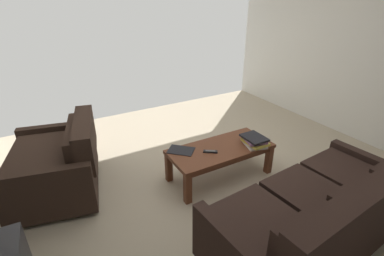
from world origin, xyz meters
TOP-DOWN VIEW (x-y plane):
  - ground_plane at (0.00, 0.00)m, footprint 5.04×5.08m
  - wall_left at (-2.52, 0.00)m, footprint 0.12×5.08m
  - sofa_main at (-0.21, 1.26)m, footprint 1.98×1.02m
  - loveseat_near at (1.59, -0.67)m, footprint 1.07×1.26m
  - coffee_table at (-0.09, -0.03)m, footprint 1.23×0.55m
  - book_stack at (-0.47, 0.12)m, footprint 0.29×0.33m
  - tv_remote at (0.08, 0.01)m, footprint 0.16×0.13m
  - loose_magazine at (0.35, -0.19)m, footprint 0.35×0.35m

SIDE VIEW (x-z plane):
  - ground_plane at x=0.00m, z-range -0.01..0.00m
  - coffee_table at x=-0.09m, z-range 0.14..0.54m
  - sofa_main at x=-0.21m, z-range -0.06..0.78m
  - loveseat_near at x=1.59m, z-range -0.06..0.77m
  - loose_magazine at x=0.35m, z-range 0.40..0.41m
  - tv_remote at x=0.08m, z-range 0.40..0.42m
  - book_stack at x=-0.47m, z-range 0.40..0.51m
  - wall_left at x=-2.52m, z-range 0.00..2.75m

